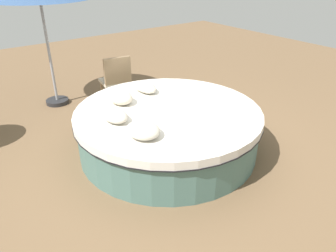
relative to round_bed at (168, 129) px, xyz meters
The scene contains 7 objects.
ground_plane 0.34m from the round_bed, ahead, with size 16.00×16.00×0.00m, color brown.
round_bed is the anchor object (origin of this frame).
throw_pillow_0 0.91m from the round_bed, behind, with size 0.50×0.29×0.15m, color beige.
throw_pillow_1 0.86m from the round_bed, 145.65° to the right, with size 0.44×0.33×0.19m, color beige.
throw_pillow_2 0.89m from the round_bed, 102.16° to the right, with size 0.48×0.31×0.15m, color beige.
throw_pillow_3 0.92m from the round_bed, 58.67° to the right, with size 0.47×0.40×0.16m, color beige.
patio_chair 2.00m from the round_bed, behind, with size 0.57×0.59×0.98m.
Camera 1 is at (3.41, -2.54, 2.64)m, focal length 34.56 mm.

